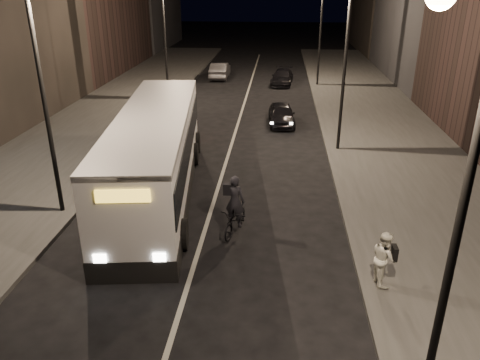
% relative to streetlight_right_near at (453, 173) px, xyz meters
% --- Properties ---
extents(ground, '(180.00, 180.00, 0.00)m').
position_rel_streetlight_right_near_xyz_m(ground, '(-5.33, 4.00, -5.36)').
color(ground, black).
rests_on(ground, ground).
extents(sidewalk_right, '(7.00, 70.00, 0.16)m').
position_rel_streetlight_right_near_xyz_m(sidewalk_right, '(3.17, 18.00, -5.28)').
color(sidewalk_right, '#333331').
rests_on(sidewalk_right, ground).
extents(sidewalk_left, '(7.00, 70.00, 0.16)m').
position_rel_streetlight_right_near_xyz_m(sidewalk_left, '(-13.83, 18.00, -5.28)').
color(sidewalk_left, '#333331').
rests_on(sidewalk_left, ground).
extents(streetlight_right_near, '(1.20, 0.44, 8.12)m').
position_rel_streetlight_right_near_xyz_m(streetlight_right_near, '(0.00, 0.00, 0.00)').
color(streetlight_right_near, black).
rests_on(streetlight_right_near, sidewalk_right).
extents(streetlight_right_mid, '(1.20, 0.44, 8.12)m').
position_rel_streetlight_right_near_xyz_m(streetlight_right_mid, '(0.00, 16.00, 0.00)').
color(streetlight_right_mid, black).
rests_on(streetlight_right_mid, sidewalk_right).
extents(streetlight_right_far, '(1.20, 0.44, 8.12)m').
position_rel_streetlight_right_near_xyz_m(streetlight_right_far, '(0.00, 32.00, 0.00)').
color(streetlight_right_far, black).
rests_on(streetlight_right_far, sidewalk_right).
extents(streetlight_left_near, '(1.20, 0.44, 8.12)m').
position_rel_streetlight_right_near_xyz_m(streetlight_left_near, '(-10.66, 8.00, 0.00)').
color(streetlight_left_near, black).
rests_on(streetlight_left_near, sidewalk_left).
extents(streetlight_left_far, '(1.20, 0.44, 8.12)m').
position_rel_streetlight_right_near_xyz_m(streetlight_left_far, '(-10.66, 26.00, 0.00)').
color(streetlight_left_far, black).
rests_on(streetlight_left_far, sidewalk_left).
extents(city_bus, '(4.20, 12.97, 3.44)m').
position_rel_streetlight_right_near_xyz_m(city_bus, '(-7.74, 10.18, -3.49)').
color(city_bus, silver).
rests_on(city_bus, ground).
extents(cyclist_on_bicycle, '(1.15, 2.06, 2.25)m').
position_rel_streetlight_right_near_xyz_m(cyclist_on_bicycle, '(-4.23, 7.08, -4.61)').
color(cyclist_on_bicycle, black).
rests_on(cyclist_on_bicycle, ground).
extents(pedestrian_woman, '(0.76, 0.90, 1.65)m').
position_rel_streetlight_right_near_xyz_m(pedestrian_woman, '(0.27, 4.32, -4.38)').
color(pedestrian_woman, silver).
rests_on(pedestrian_woman, sidewalk_right).
extents(car_near, '(1.77, 3.86, 1.28)m').
position_rel_streetlight_right_near_xyz_m(car_near, '(-2.66, 20.64, -4.72)').
color(car_near, black).
rests_on(car_near, ground).
extents(car_mid, '(1.51, 4.28, 1.41)m').
position_rel_streetlight_right_near_xyz_m(car_mid, '(-8.20, 34.63, -4.66)').
color(car_mid, '#363639').
rests_on(car_mid, ground).
extents(car_far, '(2.06, 4.30, 1.21)m').
position_rel_streetlight_right_near_xyz_m(car_far, '(-2.64, 32.46, -4.76)').
color(car_far, black).
rests_on(car_far, ground).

